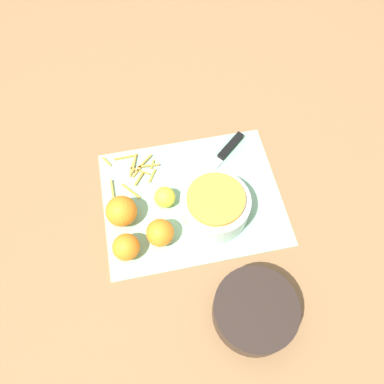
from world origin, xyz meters
TOP-DOWN VIEW (x-y plane):
  - ground_plane at (0.00, 0.00)m, footprint 4.00×4.00m
  - cutting_board at (0.00, 0.00)m, footprint 0.48×0.38m
  - bowl_speckled at (-0.05, 0.05)m, footprint 0.18×0.18m
  - bowl_dark at (-0.08, 0.33)m, footprint 0.19×0.19m
  - knife at (-0.12, -0.12)m, footprint 0.22×0.19m
  - orange_left at (0.10, 0.10)m, footprint 0.07×0.07m
  - orange_right at (0.19, 0.12)m, footprint 0.07×0.07m
  - orange_back at (0.19, 0.02)m, footprint 0.08×0.08m
  - lemon at (0.07, 0.00)m, footprint 0.06×0.06m
  - peel_pile at (0.14, -0.11)m, footprint 0.16×0.16m

SIDE VIEW (x-z plane):
  - ground_plane at x=0.00m, z-range 0.00..0.00m
  - cutting_board at x=0.00m, z-range 0.00..0.01m
  - peel_pile at x=0.14m, z-range 0.01..0.01m
  - knife at x=-0.12m, z-range 0.00..0.02m
  - bowl_dark at x=-0.08m, z-range 0.00..0.07m
  - lemon at x=0.07m, z-range 0.01..0.06m
  - orange_right at x=0.19m, z-range 0.01..0.07m
  - orange_left at x=0.10m, z-range 0.01..0.08m
  - bowl_speckled at x=-0.05m, z-range 0.00..0.08m
  - orange_back at x=0.19m, z-range 0.01..0.09m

